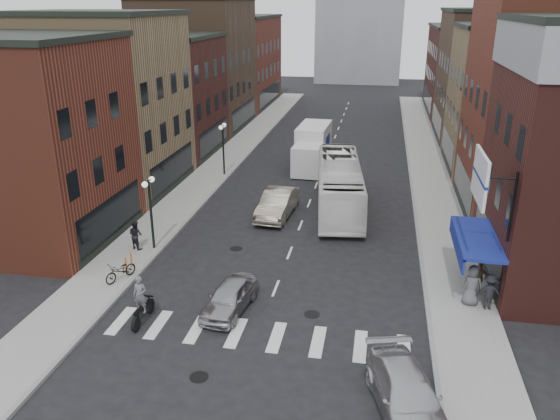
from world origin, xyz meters
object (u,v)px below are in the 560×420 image
object	(u,v)px
streetlamp_near	(150,200)
ped_right_c	(472,285)
billboard_sign	(482,179)
curb_car	(407,395)
ped_left_solo	(136,235)
transit_bus	(339,184)
sedan_left_near	(230,297)
motorcycle_rider	(141,301)
ped_right_b	(479,278)
ped_right_a	(489,292)
streetlamp_far	(223,140)
parked_bicycle	(121,271)
bike_rack	(129,262)
box_truck	(312,148)
sedan_left_far	(277,204)

from	to	relation	value
streetlamp_near	ped_right_c	xyz separation A→B (m)	(16.25, -3.09, -1.82)
billboard_sign	ped_right_c	distance (m)	5.06
curb_car	ped_left_solo	distance (m)	17.46
transit_bus	sedan_left_near	world-z (taller)	transit_bus
motorcycle_rider	ped_right_b	distance (m)	15.20
ped_right_a	ped_right_b	world-z (taller)	ped_right_a
streetlamp_near	transit_bus	world-z (taller)	streetlamp_near
streetlamp_far	ped_left_solo	world-z (taller)	streetlamp_far
billboard_sign	transit_bus	bearing A→B (deg)	118.52
billboard_sign	streetlamp_far	world-z (taller)	billboard_sign
parked_bicycle	ped_right_c	distance (m)	16.37
ped_right_a	bike_rack	bearing A→B (deg)	-0.71
billboard_sign	bike_rack	bearing A→B (deg)	177.17
box_truck	ped_left_solo	distance (m)	19.42
ped_left_solo	ped_right_a	world-z (taller)	ped_right_a
streetlamp_near	ped_right_a	distance (m)	17.39
ped_right_a	sedan_left_far	bearing A→B (deg)	-39.15
transit_bus	curb_car	distance (m)	19.47
motorcycle_rider	curb_car	size ratio (longest dim) A/B	0.45
billboard_sign	sedan_left_far	bearing A→B (deg)	136.38
streetlamp_far	ped_right_c	xyz separation A→B (m)	(16.25, -17.09, -1.82)
motorcycle_rider	streetlamp_near	bearing A→B (deg)	110.53
streetlamp_far	ped_right_c	world-z (taller)	streetlamp_far
sedan_left_near	sedan_left_far	distance (m)	11.62
motorcycle_rider	sedan_left_far	xyz separation A→B (m)	(3.32, 13.22, -0.18)
streetlamp_near	ped_right_b	size ratio (longest dim) A/B	2.70
bike_rack	sedan_left_near	xyz separation A→B (m)	(5.98, -2.63, 0.11)
streetlamp_far	curb_car	distance (m)	27.95
billboard_sign	ped_right_a	bearing A→B (deg)	9.26
curb_car	ped_right_c	size ratio (longest dim) A/B	2.58
curb_car	ped_right_c	distance (m)	8.02
transit_bus	parked_bicycle	bearing A→B (deg)	-134.31
parked_bicycle	curb_car	bearing A→B (deg)	-2.36
box_truck	transit_bus	world-z (taller)	box_truck
streetlamp_far	billboard_sign	bearing A→B (deg)	-47.59
bike_rack	parked_bicycle	xyz separation A→B (m)	(0.10, -1.08, 0.07)
billboard_sign	sedan_left_far	distance (m)	15.15
motorcycle_rider	streetlamp_far	bearing A→B (deg)	98.01
sedan_left_near	ped_left_solo	size ratio (longest dim) A/B	2.39
streetlamp_far	transit_bus	world-z (taller)	streetlamp_far
transit_bus	motorcycle_rider	bearing A→B (deg)	-121.07
curb_car	ped_right_a	distance (m)	8.08
curb_car	ped_left_solo	xyz separation A→B (m)	(-14.13, 10.26, 0.25)
billboard_sign	bike_rack	xyz separation A→B (m)	(-16.19, 0.80, -5.58)
transit_bus	ped_right_a	size ratio (longest dim) A/B	6.96
billboard_sign	ped_right_a	distance (m)	5.25
motorcycle_rider	ped_left_solo	bearing A→B (deg)	117.66
billboard_sign	streetlamp_far	xyz separation A→B (m)	(-15.99, 17.50, -3.22)
sedan_left_near	ped_right_b	distance (m)	11.48
ped_right_c	ped_right_b	bearing A→B (deg)	-103.77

